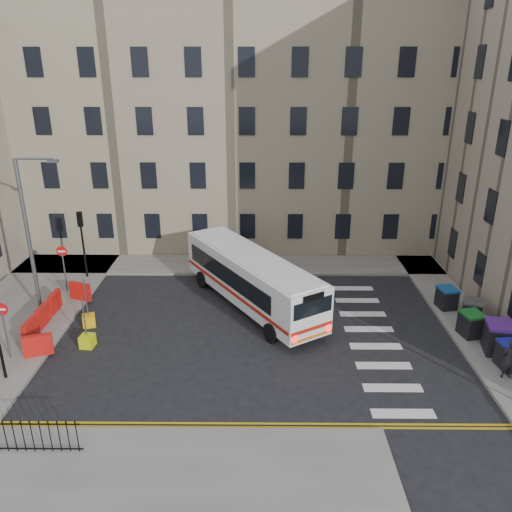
{
  "coord_description": "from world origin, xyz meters",
  "views": [
    {
      "loc": [
        -1.44,
        -21.42,
        12.38
      ],
      "look_at": [
        -1.63,
        2.69,
        3.0
      ],
      "focal_mm": 35.0,
      "sensor_mm": 36.0,
      "label": 1
    }
  ],
  "objects_px": {
    "wheelie_bin_a": "(510,355)",
    "bollard_yellow": "(89,321)",
    "wheelie_bin_e": "(447,298)",
    "bollard_chevron": "(87,341)",
    "wheelie_bin_b": "(498,338)",
    "wheelie_bin_d": "(472,311)",
    "bus": "(251,277)",
    "pedestrian": "(509,359)",
    "streetlamp": "(28,235)",
    "wheelie_bin_c": "(471,324)"
  },
  "relations": [
    {
      "from": "wheelie_bin_c",
      "to": "wheelie_bin_e",
      "type": "height_order",
      "value": "wheelie_bin_c"
    },
    {
      "from": "bollard_chevron",
      "to": "pedestrian",
      "type": "bearing_deg",
      "value": -7.78
    },
    {
      "from": "wheelie_bin_a",
      "to": "bollard_yellow",
      "type": "xyz_separation_m",
      "value": [
        -19.26,
        3.72,
        -0.44
      ]
    },
    {
      "from": "bollard_chevron",
      "to": "bus",
      "type": "bearing_deg",
      "value": 29.75
    },
    {
      "from": "wheelie_bin_b",
      "to": "bus",
      "type": "bearing_deg",
      "value": 168.47
    },
    {
      "from": "wheelie_bin_c",
      "to": "pedestrian",
      "type": "relative_size",
      "value": 0.71
    },
    {
      "from": "wheelie_bin_d",
      "to": "bollard_yellow",
      "type": "distance_m",
      "value": 19.24
    },
    {
      "from": "streetlamp",
      "to": "bus",
      "type": "bearing_deg",
      "value": 4.99
    },
    {
      "from": "wheelie_bin_e",
      "to": "bollard_yellow",
      "type": "relative_size",
      "value": 1.93
    },
    {
      "from": "wheelie_bin_e",
      "to": "bollard_chevron",
      "type": "distance_m",
      "value": 18.37
    },
    {
      "from": "wheelie_bin_b",
      "to": "bollard_chevron",
      "type": "relative_size",
      "value": 2.52
    },
    {
      "from": "bus",
      "to": "wheelie_bin_d",
      "type": "bearing_deg",
      "value": -42.38
    },
    {
      "from": "streetlamp",
      "to": "wheelie_bin_a",
      "type": "xyz_separation_m",
      "value": [
        22.26,
        -5.1,
        -3.59
      ]
    },
    {
      "from": "wheelie_bin_b",
      "to": "wheelie_bin_d",
      "type": "relative_size",
      "value": 1.16
    },
    {
      "from": "streetlamp",
      "to": "wheelie_bin_e",
      "type": "height_order",
      "value": "streetlamp"
    },
    {
      "from": "streetlamp",
      "to": "bollard_chevron",
      "type": "height_order",
      "value": "streetlamp"
    },
    {
      "from": "wheelie_bin_b",
      "to": "wheelie_bin_d",
      "type": "xyz_separation_m",
      "value": [
        -0.03,
        2.85,
        -0.14
      ]
    },
    {
      "from": "wheelie_bin_c",
      "to": "wheelie_bin_d",
      "type": "bearing_deg",
      "value": 55.02
    },
    {
      "from": "streetlamp",
      "to": "wheelie_bin_e",
      "type": "bearing_deg",
      "value": 1.38
    },
    {
      "from": "bollard_yellow",
      "to": "bollard_chevron",
      "type": "height_order",
      "value": "same"
    },
    {
      "from": "wheelie_bin_a",
      "to": "wheelie_bin_c",
      "type": "bearing_deg",
      "value": 93.38
    },
    {
      "from": "bollard_yellow",
      "to": "streetlamp",
      "type": "bearing_deg",
      "value": 155.45
    },
    {
      "from": "streetlamp",
      "to": "bus",
      "type": "xyz_separation_m",
      "value": [
        11.1,
        0.97,
        -2.66
      ]
    },
    {
      "from": "streetlamp",
      "to": "wheelie_bin_c",
      "type": "xyz_separation_m",
      "value": [
        21.66,
        -2.38,
        -3.59
      ]
    },
    {
      "from": "bus",
      "to": "wheelie_bin_c",
      "type": "bearing_deg",
      "value": -49.92
    },
    {
      "from": "pedestrian",
      "to": "wheelie_bin_d",
      "type": "bearing_deg",
      "value": -95.55
    },
    {
      "from": "wheelie_bin_c",
      "to": "wheelie_bin_d",
      "type": "relative_size",
      "value": 0.95
    },
    {
      "from": "wheelie_bin_a",
      "to": "bollard_yellow",
      "type": "bearing_deg",
      "value": 159.92
    },
    {
      "from": "wheelie_bin_b",
      "to": "wheelie_bin_c",
      "type": "xyz_separation_m",
      "value": [
        -0.61,
        1.47,
        -0.13
      ]
    },
    {
      "from": "wheelie_bin_c",
      "to": "wheelie_bin_d",
      "type": "height_order",
      "value": "wheelie_bin_c"
    },
    {
      "from": "streetlamp",
      "to": "wheelie_bin_d",
      "type": "relative_size",
      "value": 6.21
    },
    {
      "from": "streetlamp",
      "to": "bollard_yellow",
      "type": "bearing_deg",
      "value": -24.55
    },
    {
      "from": "wheelie_bin_a",
      "to": "wheelie_bin_e",
      "type": "bearing_deg",
      "value": 88.49
    },
    {
      "from": "bus",
      "to": "wheelie_bin_e",
      "type": "bearing_deg",
      "value": -34.8
    },
    {
      "from": "wheelie_bin_c",
      "to": "bollard_chevron",
      "type": "xyz_separation_m",
      "value": [
        -18.1,
        -0.96,
        -0.45
      ]
    },
    {
      "from": "streetlamp",
      "to": "pedestrian",
      "type": "relative_size",
      "value": 4.65
    },
    {
      "from": "wheelie_bin_b",
      "to": "wheelie_bin_c",
      "type": "relative_size",
      "value": 1.22
    },
    {
      "from": "wheelie_bin_a",
      "to": "wheelie_bin_d",
      "type": "relative_size",
      "value": 0.91
    },
    {
      "from": "pedestrian",
      "to": "wheelie_bin_b",
      "type": "bearing_deg",
      "value": -103.84
    },
    {
      "from": "streetlamp",
      "to": "pedestrian",
      "type": "xyz_separation_m",
      "value": [
        21.8,
        -5.83,
        -3.31
      ]
    },
    {
      "from": "wheelie_bin_c",
      "to": "wheelie_bin_e",
      "type": "xyz_separation_m",
      "value": [
        -0.15,
        2.9,
        -0.03
      ]
    },
    {
      "from": "bus",
      "to": "pedestrian",
      "type": "relative_size",
      "value": 5.87
    },
    {
      "from": "bus",
      "to": "wheelie_bin_e",
      "type": "xyz_separation_m",
      "value": [
        10.41,
        -0.45,
        -0.95
      ]
    },
    {
      "from": "bollard_yellow",
      "to": "pedestrian",
      "type": "bearing_deg",
      "value": -13.34
    },
    {
      "from": "wheelie_bin_e",
      "to": "bollard_yellow",
      "type": "xyz_separation_m",
      "value": [
        -18.51,
        -1.89,
        -0.42
      ]
    },
    {
      "from": "bus",
      "to": "wheelie_bin_c",
      "type": "xyz_separation_m",
      "value": [
        10.56,
        -3.35,
        -0.93
      ]
    },
    {
      "from": "streetlamp",
      "to": "bollard_yellow",
      "type": "distance_m",
      "value": 5.21
    },
    {
      "from": "pedestrian",
      "to": "bollard_yellow",
      "type": "relative_size",
      "value": 2.92
    },
    {
      "from": "bollard_chevron",
      "to": "bollard_yellow",
      "type": "bearing_deg",
      "value": 105.89
    },
    {
      "from": "wheelie_bin_e",
      "to": "bollard_chevron",
      "type": "relative_size",
      "value": 1.93
    }
  ]
}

